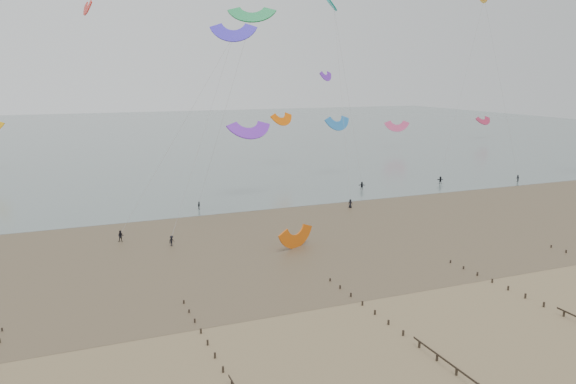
# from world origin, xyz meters

# --- Properties ---
(ground) EXTENTS (500.00, 500.00, 0.00)m
(ground) POSITION_xyz_m (0.00, 0.00, 0.00)
(ground) COLOR brown
(ground) RESTS_ON ground
(sea_and_shore) EXTENTS (500.00, 665.00, 0.03)m
(sea_and_shore) POSITION_xyz_m (-4.08, 34.40, 0.01)
(sea_and_shore) COLOR #475654
(sea_and_shore) RESTS_ON ground
(kitesurfers) EXTENTS (116.08, 27.17, 1.76)m
(kitesurfers) POSITION_xyz_m (22.93, 50.55, 0.83)
(kitesurfers) COLOR black
(kitesurfers) RESTS_ON ground
(grounded_kite) EXTENTS (7.45, 6.85, 3.30)m
(grounded_kite) POSITION_xyz_m (5.59, 26.26, 0.00)
(grounded_kite) COLOR #D6580D
(grounded_kite) RESTS_ON ground
(kites_airborne) EXTENTS (254.30, 119.49, 43.79)m
(kites_airborne) POSITION_xyz_m (-16.24, 89.95, 20.81)
(kites_airborne) COLOR #A62244
(kites_airborne) RESTS_ON ground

